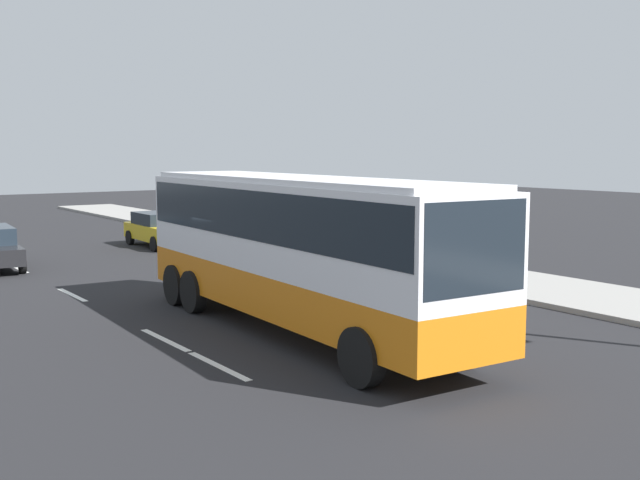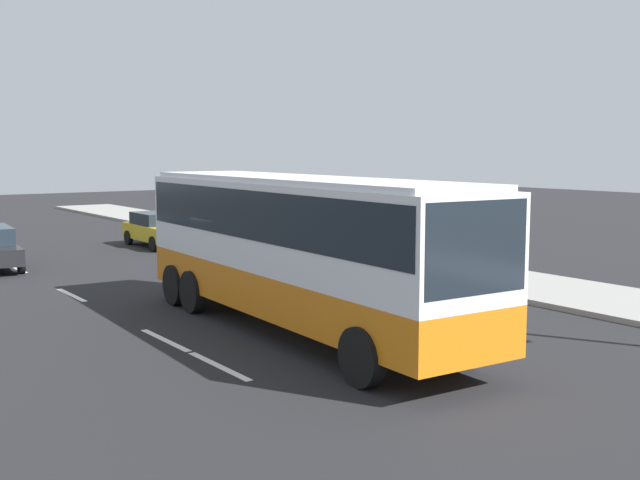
{
  "view_description": "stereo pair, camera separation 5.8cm",
  "coord_description": "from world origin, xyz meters",
  "px_view_note": "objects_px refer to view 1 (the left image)",
  "views": [
    {
      "loc": [
        16.45,
        -9.7,
        4.19
      ],
      "look_at": [
        2.17,
        0.39,
        2.14
      ],
      "focal_mm": 43.04,
      "sensor_mm": 36.0,
      "label": 1
    },
    {
      "loc": [
        16.41,
        -9.75,
        4.19
      ],
      "look_at": [
        2.17,
        0.39,
        2.14
      ],
      "focal_mm": 43.04,
      "sensor_mm": 36.0,
      "label": 2
    }
  ],
  "objects_px": {
    "coach_bus": "(298,237)",
    "car_yellow_taxi": "(160,228)",
    "pedestrian_near_curb": "(373,234)",
    "pedestrian_at_crossing": "(417,244)"
  },
  "relations": [
    {
      "from": "pedestrian_at_crossing",
      "to": "pedestrian_near_curb",
      "type": "bearing_deg",
      "value": 80.47
    },
    {
      "from": "pedestrian_at_crossing",
      "to": "car_yellow_taxi",
      "type": "bearing_deg",
      "value": 111.73
    },
    {
      "from": "car_yellow_taxi",
      "to": "pedestrian_at_crossing",
      "type": "height_order",
      "value": "pedestrian_at_crossing"
    },
    {
      "from": "car_yellow_taxi",
      "to": "coach_bus",
      "type": "bearing_deg",
      "value": -12.15
    },
    {
      "from": "coach_bus",
      "to": "pedestrian_near_curb",
      "type": "height_order",
      "value": "coach_bus"
    },
    {
      "from": "coach_bus",
      "to": "car_yellow_taxi",
      "type": "distance_m",
      "value": 17.31
    },
    {
      "from": "car_yellow_taxi",
      "to": "pedestrian_near_curb",
      "type": "distance_m",
      "value": 10.23
    },
    {
      "from": "coach_bus",
      "to": "car_yellow_taxi",
      "type": "xyz_separation_m",
      "value": [
        -16.79,
        3.94,
        -1.43
      ]
    },
    {
      "from": "car_yellow_taxi",
      "to": "pedestrian_at_crossing",
      "type": "xyz_separation_m",
      "value": [
        12.8,
        3.39,
        0.37
      ]
    },
    {
      "from": "car_yellow_taxi",
      "to": "pedestrian_at_crossing",
      "type": "distance_m",
      "value": 13.25
    }
  ]
}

